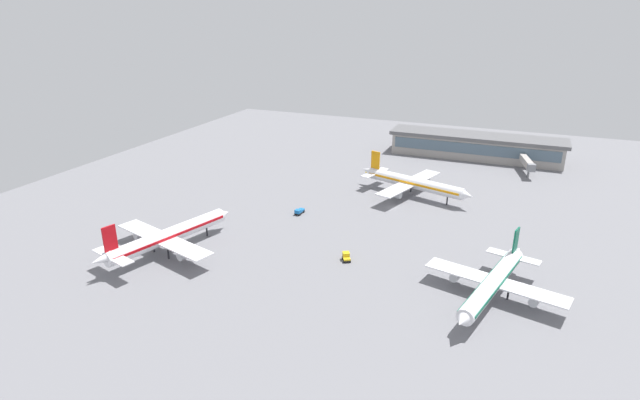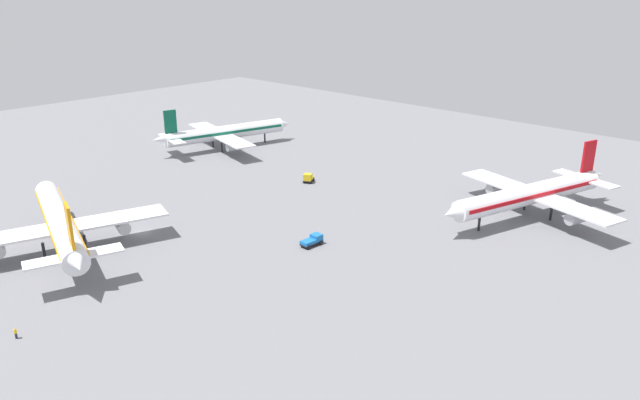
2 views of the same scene
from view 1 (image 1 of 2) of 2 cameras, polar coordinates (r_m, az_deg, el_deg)
name	(u,v)px [view 1 (image 1 of 2)]	position (r m, az deg, el deg)	size (l,w,h in m)	color
ground	(393,207)	(184.46, 8.19, -0.77)	(288.00, 288.00, 0.00)	slate
terminal_building	(476,146)	(253.25, 17.18, 5.86)	(80.60, 17.62, 11.08)	#9E9993
airplane_at_gate	(413,183)	(194.79, 10.45, 1.93)	(46.33, 37.98, 14.44)	white
airplane_taxiing	(167,236)	(154.00, -16.84, -3.91)	(37.72, 46.11, 14.30)	white
airplane_distant	(493,282)	(131.67, 18.98, -8.77)	(35.16, 43.13, 13.28)	white
pushback_tractor	(299,211)	(176.21, -2.36, -1.28)	(2.33, 4.46, 1.90)	black
baggage_tug	(346,257)	(144.79, 2.98, -6.39)	(3.38, 3.72, 2.30)	black
ground_crew_worker	(366,173)	(218.47, 5.21, 3.08)	(0.58, 0.43, 1.67)	#1E2338
jet_bridge	(527,163)	(234.22, 22.35, 3.89)	(7.12, 18.05, 6.74)	#9E9993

